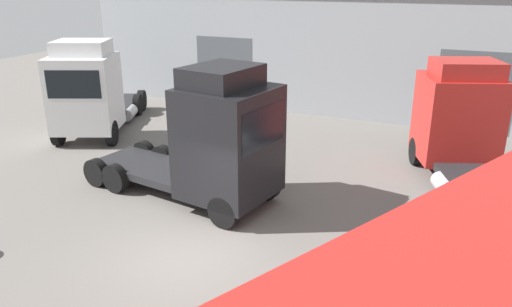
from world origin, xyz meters
TOP-DOWN VIEW (x-y plane):
  - ground_plane at (0.00, 0.00)m, footprint 60.00×60.00m
  - warehouse_building at (0.00, 17.02)m, footprint 28.17×6.54m
  - tractor_unit_white at (-8.80, 6.87)m, footprint 4.95×7.16m
  - tractor_unit_black at (-0.75, 3.07)m, footprint 6.66×3.51m
  - tractor_unit_red at (5.77, 8.40)m, footprint 4.55×6.67m

SIDE VIEW (x-z plane):
  - ground_plane at x=0.00m, z-range 0.00..0.00m
  - tractor_unit_red at x=5.77m, z-range -0.12..3.88m
  - tractor_unit_white at x=-8.80m, z-range -0.13..4.03m
  - tractor_unit_black at x=-0.75m, z-range -0.13..4.15m
  - warehouse_building at x=0.00m, z-range 0.01..6.23m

